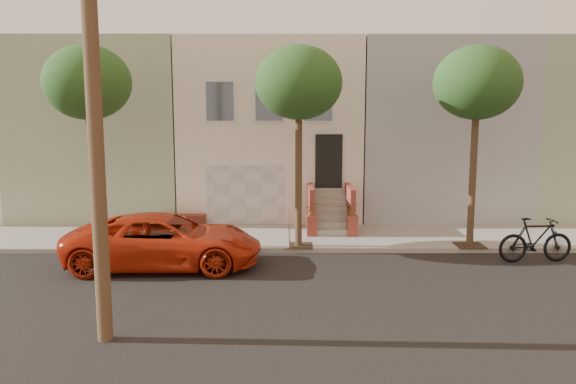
{
  "coord_description": "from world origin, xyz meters",
  "views": [
    {
      "loc": [
        0.57,
        -14.09,
        4.61
      ],
      "look_at": [
        0.66,
        3.0,
        2.03
      ],
      "focal_mm": 35.94,
      "sensor_mm": 36.0,
      "label": 1
    }
  ],
  "objects": [
    {
      "name": "sidewalk",
      "position": [
        0.0,
        5.35,
        0.07
      ],
      "size": [
        40.0,
        3.7,
        0.15
      ],
      "primitive_type": "cube",
      "color": "gray",
      "rests_on": "ground"
    },
    {
      "name": "tree_right",
      "position": [
        6.5,
        3.9,
        5.26
      ],
      "size": [
        2.7,
        2.57,
        6.3
      ],
      "color": "#2D2116",
      "rests_on": "sidewalk"
    },
    {
      "name": "ground",
      "position": [
        0.0,
        0.0,
        0.0
      ],
      "size": [
        90.0,
        90.0,
        0.0
      ],
      "primitive_type": "plane",
      "color": "black",
      "rests_on": "ground"
    },
    {
      "name": "tree_left",
      "position": [
        -5.5,
        3.9,
        5.26
      ],
      "size": [
        2.7,
        2.57,
        6.3
      ],
      "color": "#2D2116",
      "rests_on": "sidewalk"
    },
    {
      "name": "house_row",
      "position": [
        0.0,
        11.19,
        3.64
      ],
      "size": [
        33.1,
        11.7,
        7.0
      ],
      "color": "beige",
      "rests_on": "sidewalk"
    },
    {
      "name": "tree_mid",
      "position": [
        1.0,
        3.9,
        5.26
      ],
      "size": [
        2.7,
        2.57,
        6.3
      ],
      "color": "#2D2116",
      "rests_on": "sidewalk"
    },
    {
      "name": "motorcycle",
      "position": [
        7.97,
        2.45,
        0.67
      ],
      "size": [
        2.28,
        0.81,
        1.35
      ],
      "primitive_type": "imported",
      "rotation": [
        0.0,
        0.0,
        1.65
      ],
      "color": "black",
      "rests_on": "ground"
    },
    {
      "name": "pickup_truck",
      "position": [
        -2.87,
        1.99,
        0.77
      ],
      "size": [
        5.55,
        2.63,
        1.53
      ],
      "primitive_type": "imported",
      "rotation": [
        0.0,
        0.0,
        1.59
      ],
      "color": "#B9290E",
      "rests_on": "ground"
    }
  ]
}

